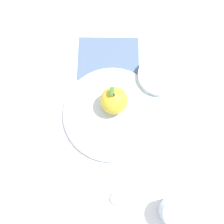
# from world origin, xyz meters

# --- Properties ---
(ground_plane) EXTENTS (2.40, 2.40, 0.00)m
(ground_plane) POSITION_xyz_m (0.00, 0.00, 0.00)
(ground_plane) COLOR silver
(dinner_plate) EXTENTS (0.26, 0.26, 0.01)m
(dinner_plate) POSITION_xyz_m (0.02, -0.03, 0.01)
(dinner_plate) COLOR silver
(dinner_plate) RESTS_ON ground_plane
(apple) EXTENTS (0.07, 0.07, 0.09)m
(apple) POSITION_xyz_m (0.03, -0.05, 0.05)
(apple) COLOR gold
(apple) RESTS_ON dinner_plate
(side_bowl) EXTENTS (0.12, 0.12, 0.03)m
(side_bowl) POSITION_xyz_m (0.04, -0.20, 0.02)
(side_bowl) COLOR silver
(side_bowl) RESTS_ON ground_plane
(cup) EXTENTS (0.07, 0.07, 0.07)m
(cup) POSITION_xyz_m (-0.27, -0.02, 0.04)
(cup) COLOR silver
(cup) RESTS_ON ground_plane
(knife) EXTENTS (0.12, 0.16, 0.01)m
(knife) POSITION_xyz_m (-0.12, 0.09, 0.00)
(knife) COLOR silver
(knife) RESTS_ON ground_plane
(spoon) EXTENTS (0.11, 0.14, 0.01)m
(spoon) POSITION_xyz_m (-0.17, 0.08, 0.01)
(spoon) COLOR silver
(spoon) RESTS_ON ground_plane
(linen_napkin) EXTENTS (0.21, 0.22, 0.00)m
(linen_napkin) POSITION_xyz_m (0.16, -0.11, 0.00)
(linen_napkin) COLOR slate
(linen_napkin) RESTS_ON ground_plane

